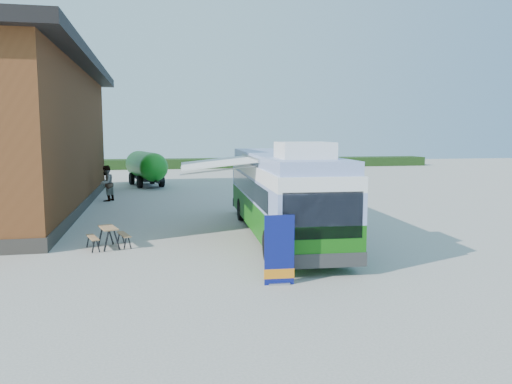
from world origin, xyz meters
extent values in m
plane|color=#BCB7AD|center=(0.00, 0.00, 0.00)|extent=(100.00, 100.00, 0.00)
cube|color=#332D28|center=(-10.50, 10.00, 0.25)|extent=(8.10, 20.10, 0.50)
cube|color=#264419|center=(8.00, 38.00, 0.50)|extent=(40.00, 3.00, 1.00)
cube|color=#1B6D12|center=(1.53, 1.30, 0.86)|extent=(3.05, 11.61, 1.05)
cube|color=#8B9FD9|center=(1.53, 1.30, 1.82)|extent=(3.05, 11.61, 0.86)
cube|color=black|center=(0.37, 1.85, 1.82)|extent=(0.59, 9.56, 0.67)
cube|color=black|center=(2.74, 1.71, 1.82)|extent=(0.59, 9.56, 0.67)
cube|color=white|center=(1.53, 1.30, 2.47)|extent=(3.05, 11.61, 0.43)
cube|color=#8B9FD9|center=(1.53, 1.30, 2.87)|extent=(2.89, 11.41, 0.38)
cube|color=white|center=(1.32, -2.33, 3.30)|extent=(1.63, 1.81, 0.48)
cube|color=black|center=(1.20, -4.40, 1.68)|extent=(2.15, 0.18, 1.24)
cube|color=#2D2D2D|center=(1.20, -4.35, 0.48)|extent=(2.45, 0.34, 0.38)
cube|color=#2D2D2D|center=(1.85, 6.96, 0.48)|extent=(2.45, 0.34, 0.38)
cylinder|color=black|center=(0.23, -2.46, 0.48)|extent=(0.34, 0.97, 0.96)
cylinder|color=black|center=(2.38, -2.58, 0.48)|extent=(0.34, 0.97, 0.96)
cylinder|color=black|center=(0.64, 4.71, 0.48)|extent=(0.34, 0.97, 0.96)
cylinder|color=black|center=(2.79, 4.59, 0.48)|extent=(0.34, 0.97, 0.96)
cube|color=white|center=(-0.84, 1.38, 2.55)|extent=(2.77, 4.21, 0.32)
cube|color=#A5A8AD|center=(0.43, 1.31, 2.73)|extent=(0.40, 4.38, 0.15)
cylinder|color=#A5A8AD|center=(-0.94, -0.36, 2.45)|extent=(2.64, 0.20, 0.33)
cylinder|color=#A5A8AD|center=(-0.74, 3.11, 2.45)|extent=(2.64, 0.20, 0.33)
cube|color=navy|center=(-0.04, -4.71, 0.89)|extent=(0.76, 0.07, 1.78)
cube|color=orange|center=(-0.04, -4.71, 0.29)|extent=(0.78, 0.08, 0.25)
cube|color=#A5A8AD|center=(-0.04, -4.71, 0.03)|extent=(0.54, 0.21, 0.05)
cylinder|color=#A5A8AD|center=(-0.04, -4.69, 0.89)|extent=(0.03, 0.03, 1.78)
cube|color=#AE7C52|center=(-4.61, 0.34, 0.69)|extent=(0.77, 1.19, 0.04)
cube|color=#AE7C52|center=(-5.09, 0.19, 0.42)|extent=(0.54, 1.13, 0.03)
cube|color=#AE7C52|center=(-4.12, 0.48, 0.42)|extent=(0.54, 1.13, 0.03)
cube|color=black|center=(-4.63, -0.15, 0.34)|extent=(0.06, 0.06, 0.68)
cube|color=black|center=(-4.31, -0.06, 0.34)|extent=(0.06, 0.06, 0.68)
cube|color=black|center=(-4.90, 0.73, 0.34)|extent=(0.06, 0.06, 0.68)
cube|color=black|center=(-4.58, 0.83, 0.34)|extent=(0.06, 0.06, 0.68)
imported|color=#999999|center=(0.96, 1.18, 0.79)|extent=(0.67, 0.68, 1.59)
imported|color=#999999|center=(-5.70, 12.27, 1.00)|extent=(1.12, 1.21, 2.01)
cylinder|color=#18871C|center=(-3.64, 20.20, 1.48)|extent=(2.99, 4.72, 1.97)
sphere|color=#18871C|center=(-3.10, 18.09, 1.48)|extent=(1.97, 1.97, 1.97)
sphere|color=#18871C|center=(-4.18, 22.32, 1.48)|extent=(1.97, 1.97, 1.97)
cube|color=black|center=(-3.64, 20.20, 0.60)|extent=(2.41, 4.77, 0.22)
cube|color=black|center=(-2.94, 17.45, 0.55)|extent=(0.45, 1.30, 0.11)
cylinder|color=black|center=(-4.06, 18.74, 0.44)|extent=(0.48, 0.91, 0.87)
cylinder|color=black|center=(-2.57, 19.12, 0.44)|extent=(0.48, 0.91, 0.87)
cylinder|color=black|center=(-4.71, 21.29, 0.44)|extent=(0.48, 0.91, 0.87)
cylinder|color=black|center=(-3.22, 21.66, 0.44)|extent=(0.48, 0.91, 0.87)
camera|label=1|loc=(-3.07, -16.57, 3.81)|focal=35.00mm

